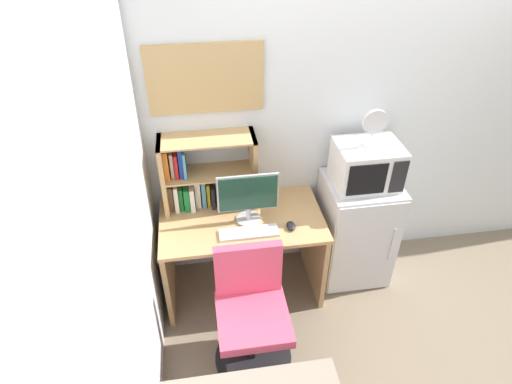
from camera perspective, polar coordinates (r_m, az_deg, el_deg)
The scene contains 12 objects.
wall_back at distance 3.52m, azimuth 19.97°, elevation 9.66°, with size 6.40×0.04×2.60m, color silver.
wall_left at distance 1.89m, azimuth -18.19°, elevation -16.57°, with size 0.04×4.40×2.60m, color silver.
desk at distance 3.30m, azimuth -1.81°, elevation -6.52°, with size 1.18×0.67×0.74m.
hutch_bookshelf at distance 3.16m, azimuth -7.72°, elevation 2.13°, with size 0.68×0.25×0.56m.
monitor at distance 3.01m, azimuth -1.05°, elevation -0.56°, with size 0.43×0.18×0.39m.
keyboard at distance 3.02m, azimuth -0.94°, elevation -5.37°, with size 0.41×0.12×0.02m, color silver.
computer_mouse at distance 3.07m, azimuth 4.61°, elevation -4.47°, with size 0.06×0.10×0.03m, color black.
mini_fridge at distance 3.58m, azimuth 12.90°, elevation -4.79°, with size 0.54×0.52×0.91m.
microwave at distance 3.23m, azimuth 14.32°, elevation 3.47°, with size 0.46×0.37×0.32m.
desk_fan at distance 3.07m, azimuth 15.26°, elevation 8.43°, with size 0.18×0.11×0.28m.
desk_chair at distance 2.99m, azimuth -0.56°, elevation -16.16°, with size 0.53×0.53×0.89m.
wall_corkboard at distance 2.94m, azimuth -6.66°, elevation 14.51°, with size 0.76×0.02×0.47m, color tan.
Camera 1 is at (-1.22, -2.74, 2.76)m, focal length 30.48 mm.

